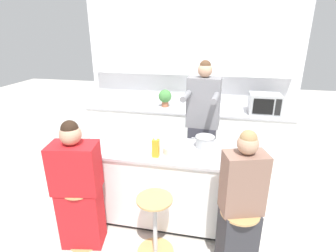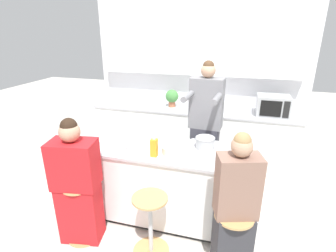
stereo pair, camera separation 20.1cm
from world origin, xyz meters
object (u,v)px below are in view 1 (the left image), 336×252
Objects in this scene: person_cooking at (202,132)px; coffee_cup_near at (123,148)px; bar_stool_center at (155,225)px; potted_plant at (165,97)px; cooking_pot at (205,142)px; juice_carton at (156,148)px; coffee_cup_far at (93,145)px; fruit_bowl at (173,150)px; bar_stool_rightmost at (237,240)px; microwave at (265,104)px; banana_bunch at (247,147)px; person_wrapped_blanket at (78,190)px; bar_stool_leftmost at (83,214)px; kitchen_island at (167,184)px; person_seated_near at (240,211)px.

coffee_cup_near is (-0.81, -0.76, 0.05)m from person_cooking.
potted_plant is at bearing 99.60° from bar_stool_center.
juice_carton is (-0.49, -0.34, 0.03)m from cooking_pot.
coffee_cup_far is at bearing 177.97° from juice_carton.
juice_carton is (-0.16, -0.11, 0.06)m from fruit_bowl.
microwave is at bearing 78.62° from bar_stool_rightmost.
person_cooking reaches higher than bar_stool_rightmost.
banana_bunch is (0.88, 0.74, 0.60)m from bar_stool_center.
person_cooking reaches higher than person_wrapped_blanket.
potted_plant reaches higher than bar_stool_rightmost.
coffee_cup_near is (-1.26, 0.46, 0.61)m from bar_stool_rightmost.
person_wrapped_blanket is at bearing -100.96° from potted_plant.
person_cooking is at bearing 110.28° from bar_stool_rightmost.
cooking_pot is at bearing 14.36° from coffee_cup_far.
person_cooking is at bearing 139.96° from banana_bunch.
coffee_cup_near reaches higher than bar_stool_leftmost.
bar_stool_center is at bearing -0.60° from bar_stool_leftmost.
person_wrapped_blanket reaches higher than fruit_bowl.
banana_bunch is 1.02m from juice_carton.
bar_stool_rightmost is 1.41× the size of microwave.
bar_stool_leftmost is 0.73m from coffee_cup_far.
bar_stool_center is at bearing -90.00° from kitchen_island.
person_wrapped_blanket reaches higher than coffee_cup_far.
person_seated_near reaches higher than bar_stool_rightmost.
bar_stool_leftmost is 1.17m from fruit_bowl.
cooking_pot reaches higher than fruit_bowl.
bar_stool_leftmost is at bearing -144.66° from kitchen_island.
cooking_pot is at bearing -176.50° from banana_bunch.
juice_carton reaches higher than bar_stool_leftmost.
kitchen_island is at bearing 90.00° from bar_stool_center.
coffee_cup_near is at bearing 52.21° from bar_stool_leftmost.
fruit_bowl is (-0.26, -0.71, 0.05)m from person_cooking.
potted_plant is at bearing 130.90° from banana_bunch.
coffee_cup_near reaches higher than kitchen_island.
microwave is at bearing 50.93° from person_cooking.
juice_carton is (-0.87, 0.38, 0.36)m from person_seated_near.
kitchen_island is 0.59m from juice_carton.
bar_stool_leftmost is at bearing -127.79° from coffee_cup_near.
juice_carton is at bearing -126.54° from microwave.
cooking_pot is at bearing 34.69° from juice_carton.
bar_stool_center is 0.85m from person_wrapped_blanket.
person_seated_near is 3.04× the size of microwave.
kitchen_island is 0.98m from bar_stool_leftmost.
person_cooking is at bearing 46.10° from bar_stool_leftmost.
microwave is at bearing 46.42° from bar_stool_leftmost.
person_seated_near reaches higher than bar_stool_leftmost.
person_wrapped_blanket reaches higher than bar_stool_center.
person_seated_near is 2.23m from microwave.
coffee_cup_far reaches higher than kitchen_island.
potted_plant reaches higher than coffee_cup_near.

